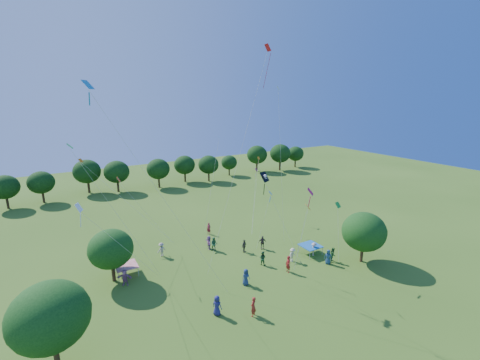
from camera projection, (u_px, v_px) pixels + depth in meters
The scene contains 37 objects.
near_tree_west at pixel (50, 317), 21.46m from camera, with size 5.22×5.22×6.40m.
near_tree_north at pixel (111, 249), 32.09m from camera, with size 4.41×4.41×5.55m.
near_tree_east at pixel (364, 232), 35.95m from camera, with size 4.87×4.87×5.87m.
treeline at pixel (127, 170), 64.39m from camera, with size 88.01×8.77×6.77m.
tent_red_stripe at pixel (126, 266), 33.88m from camera, with size 2.20×2.20×1.10m.
tent_blue at pixel (310, 246), 38.43m from camera, with size 2.20×2.20×1.10m.
crowd_person_0 at pixel (246, 277), 32.04m from camera, with size 0.86×0.46×1.73m, color navy.
crowd_person_1 at pixel (253, 307), 27.45m from camera, with size 0.67×0.43×1.80m, color maroon.
crowd_person_2 at pixel (262, 258), 35.95m from camera, with size 0.80×0.43×1.62m, color #225127.
crowd_person_3 at pixel (292, 255), 36.64m from camera, with size 1.07×0.48×1.64m, color beige.
crowd_person_4 at pixel (244, 246), 38.86m from camera, with size 0.96×0.43×1.63m, color #444036.
crowd_person_5 at pixel (125, 278), 32.00m from camera, with size 1.57×0.56×1.69m, color #975882.
crowd_person_6 at pixel (328, 257), 36.14m from camera, with size 0.84×0.45×1.70m, color navy.
crowd_person_7 at pixel (288, 264), 34.40m from camera, with size 0.69×0.45×1.86m, color maroon.
crowd_person_8 at pixel (333, 255), 36.67m from camera, with size 0.83×0.45×1.69m, color #2C6129.
crowd_person_9 at pixel (314, 249), 38.06m from camera, with size 1.06×0.48×1.62m, color #BCA796.
crowd_person_10 at pixel (262, 242), 39.71m from camera, with size 1.00×0.46×1.71m, color #3D3331.
crowd_person_11 at pixel (209, 243), 39.69m from camera, with size 1.59×0.57×1.70m, color #925795.
crowd_person_12 at pixel (217, 305), 27.58m from camera, with size 0.90×0.49×1.82m, color navy.
crowd_person_13 at pixel (209, 229), 44.00m from camera, with size 0.61×0.39×1.63m, color maroon.
crowd_person_14 at pixel (214, 244), 39.25m from camera, with size 0.86×0.46×1.74m, color #2B643C.
crowd_person_15 at pixel (161, 250), 37.88m from camera, with size 1.11×0.50×1.70m, color #A69685.
pirate_kite at pixel (266, 179), 30.70m from camera, with size 4.44×2.08×10.05m.
red_high_kite at pixel (256, 96), 28.49m from camera, with size 5.72×2.15×21.46m.
small_kite_0 at pixel (307, 214), 30.83m from camera, with size 1.22×0.95×7.07m.
small_kite_1 at pixel (127, 190), 34.31m from camera, with size 5.77×0.83×8.92m.
small_kite_2 at pixel (280, 133), 35.79m from camera, with size 1.29×0.98×18.19m.
small_kite_3 at pixel (98, 187), 24.45m from camera, with size 6.80×3.83×13.92m.
small_kite_4 at pixel (134, 155), 19.36m from camera, with size 10.30×3.60×17.86m.
small_kite_5 at pixel (255, 181), 44.25m from camera, with size 3.84×4.99×7.42m.
small_kite_6 at pixel (94, 222), 23.80m from camera, with size 6.61×4.65×9.78m.
small_kite_7 at pixel (215, 165), 39.43m from camera, with size 1.88×1.56×12.49m.
small_kite_8 at pixel (308, 204), 27.11m from camera, with size 2.16×3.93×9.74m.
small_kite_9 at pixel (105, 182), 35.73m from camera, with size 8.96×4.14×10.54m.
small_kite_10 at pixel (257, 173), 47.49m from camera, with size 6.85×8.44×8.16m.
small_kite_11 at pixel (338, 211), 33.13m from camera, with size 0.74×0.94×6.50m.
small_kite_12 at pixel (268, 202), 34.17m from camera, with size 0.68×2.30×7.44m.
Camera 1 is at (-14.51, -10.19, 18.26)m, focal length 24.00 mm.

